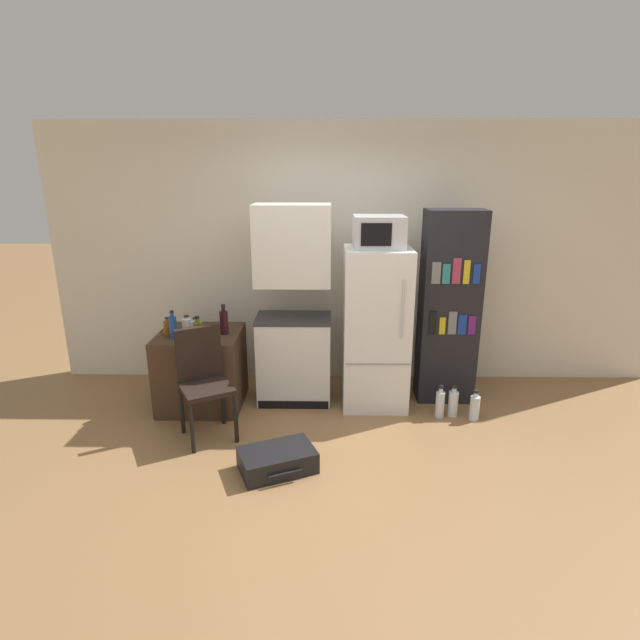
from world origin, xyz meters
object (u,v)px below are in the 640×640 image
object	(u,v)px
bottle_wine_dark	(224,322)
water_bottle_front	(475,407)
refrigerator	(376,328)
water_bottle_middle	(440,404)
bottle_milk_white	(187,324)
bottle_olive_oil	(198,332)
bottle_blue_soda	(173,327)
bookshelf	(449,308)
side_table	(202,369)
bottle_clear_short	(195,327)
microwave	(379,232)
kitchen_hutch	(294,312)
chair	(203,374)
water_bottle_back	(453,403)
suitcase_large_flat	(277,460)
bottle_amber_beer	(168,327)

from	to	relation	value
bottle_wine_dark	water_bottle_front	xyz separation A→B (m)	(2.31, -0.26, -0.73)
refrigerator	water_bottle_middle	xyz separation A→B (m)	(0.59, -0.30, -0.63)
water_bottle_front	bottle_milk_white	bearing A→B (deg)	172.85
bottle_wine_dark	bottle_olive_oil	bearing A→B (deg)	-124.42
refrigerator	bottle_blue_soda	xyz separation A→B (m)	(-1.86, -0.22, 0.08)
bookshelf	water_bottle_middle	world-z (taller)	bookshelf
bottle_wine_dark	side_table	bearing A→B (deg)	173.92
bottle_olive_oil	water_bottle_front	xyz separation A→B (m)	(2.49, 0.00, -0.71)
bottle_wine_dark	water_bottle_middle	world-z (taller)	bottle_wine_dark
bottle_milk_white	bottle_clear_short	bearing A→B (deg)	-31.26
side_table	microwave	world-z (taller)	microwave
kitchen_hutch	bottle_olive_oil	size ratio (longest dim) A/B	7.73
chair	water_bottle_back	xyz separation A→B (m)	(2.22, 0.35, -0.43)
suitcase_large_flat	side_table	bearing A→B (deg)	103.86
microwave	water_bottle_back	world-z (taller)	microwave
microwave	bottle_blue_soda	bearing A→B (deg)	-173.36
side_table	water_bottle_middle	xyz separation A→B (m)	(2.26, -0.23, -0.23)
microwave	bottle_milk_white	size ratio (longest dim) A/B	2.98
bottle_clear_short	bottle_olive_oil	bearing A→B (deg)	-70.42
bottle_blue_soda	bookshelf	bearing A→B (deg)	7.64
kitchen_hutch	bottle_milk_white	size ratio (longest dim) A/B	12.53
bottle_olive_oil	suitcase_large_flat	xyz separation A→B (m)	(0.76, -0.83, -0.75)
refrigerator	bottle_amber_beer	xyz separation A→B (m)	(-1.93, -0.13, 0.04)
water_bottle_front	water_bottle_back	world-z (taller)	water_bottle_back
bottle_amber_beer	water_bottle_middle	size ratio (longest dim) A/B	0.55
microwave	suitcase_large_flat	world-z (taller)	microwave
suitcase_large_flat	refrigerator	bearing A→B (deg)	31.79
kitchen_hutch	bottle_olive_oil	world-z (taller)	kitchen_hutch
water_bottle_middle	bottle_amber_beer	bearing A→B (deg)	176.30
bottle_wine_dark	water_bottle_front	bearing A→B (deg)	-6.36
side_table	bottle_amber_beer	bearing A→B (deg)	-165.31
microwave	bottle_olive_oil	bearing A→B (deg)	-167.72
bottle_amber_beer	water_bottle_back	world-z (taller)	bottle_amber_beer
bottle_milk_white	chair	size ratio (longest dim) A/B	0.16
microwave	water_bottle_middle	xyz separation A→B (m)	(0.59, -0.30, -1.54)
microwave	bottle_milk_white	distance (m)	1.99
bottle_wine_dark	suitcase_large_flat	xyz separation A→B (m)	(0.59, -1.09, -0.77)
bookshelf	bottle_milk_white	distance (m)	2.51
water_bottle_front	bottle_blue_soda	bearing A→B (deg)	177.30
kitchen_hutch	refrigerator	world-z (taller)	kitchen_hutch
bottle_wine_dark	microwave	bearing A→B (deg)	3.56
refrigerator	side_table	bearing A→B (deg)	-177.83
bookshelf	water_bottle_front	world-z (taller)	bookshelf
bottle_olive_oil	bottle_blue_soda	distance (m)	0.29
bottle_amber_beer	bookshelf	bearing A→B (deg)	5.62
water_bottle_middle	water_bottle_back	distance (m)	0.13
refrigerator	water_bottle_back	bearing A→B (deg)	-21.02
bottle_amber_beer	bottle_milk_white	bearing A→B (deg)	40.59
bottle_blue_soda	bottle_milk_white	world-z (taller)	bottle_blue_soda
bookshelf	water_bottle_back	distance (m)	0.90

